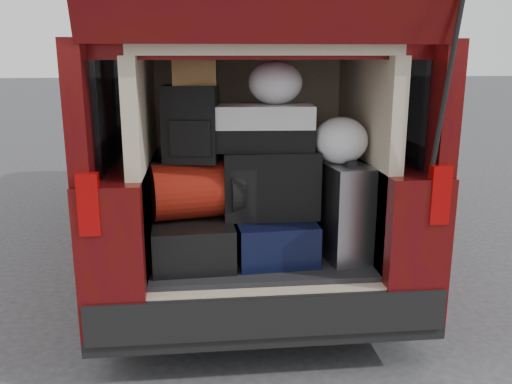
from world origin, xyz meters
TOP-DOWN VIEW (x-y plane):
  - ground at (0.00, 0.00)m, footprint 80.00×80.00m
  - minivan at (0.00, 1.86)m, footprint 1.90×5.35m
  - load_floor at (0.00, 0.28)m, footprint 1.24×1.05m
  - black_hardshell at (-0.39, 0.14)m, footprint 0.47×0.63m
  - navy_hardshell at (0.08, 0.14)m, footprint 0.48×0.57m
  - silver_roller at (0.49, 0.07)m, footprint 0.28×0.40m
  - red_duffel at (-0.36, 0.16)m, footprint 0.55×0.41m
  - black_soft_case at (0.07, 0.18)m, footprint 0.54×0.33m
  - backpack at (-0.38, 0.17)m, footprint 0.32×0.23m
  - twotone_duffel at (0.03, 0.20)m, footprint 0.58×0.33m
  - grocery_sack_lower at (-0.36, 0.19)m, footprint 0.24×0.19m
  - plastic_bag_center at (0.10, 0.21)m, footprint 0.34×0.33m
  - plastic_bag_right at (0.46, 0.10)m, footprint 0.32×0.30m

SIDE VIEW (x-z plane):
  - ground at x=0.00m, z-range 0.00..0.00m
  - load_floor at x=0.00m, z-range 0.00..0.55m
  - navy_hardshell at x=0.08m, z-range 0.55..0.79m
  - black_hardshell at x=-0.39m, z-range 0.55..0.79m
  - silver_roller at x=0.49m, z-range 0.55..1.10m
  - minivan at x=0.00m, z-range -0.47..2.29m
  - red_duffel at x=-0.36m, z-range 0.79..1.12m
  - black_soft_case at x=0.07m, z-range 0.79..1.18m
  - plastic_bag_right at x=0.46m, z-range 1.10..1.37m
  - twotone_duffel at x=0.03m, z-range 1.18..1.43m
  - backpack at x=-0.38m, z-range 1.12..1.54m
  - plastic_bag_center at x=0.10m, z-range 1.43..1.67m
  - grocery_sack_lower at x=-0.36m, z-range 1.54..1.75m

